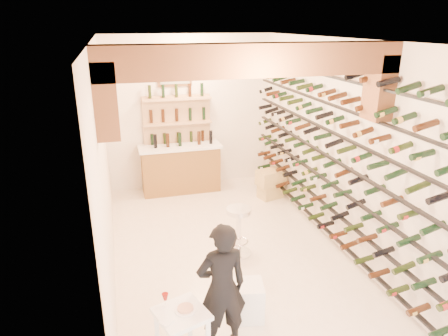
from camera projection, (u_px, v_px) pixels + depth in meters
name	position (u px, v px, depth m)	size (l,w,h in m)	color
ground	(229.00, 252.00, 6.39)	(6.00, 6.00, 0.00)	white
room_shell	(235.00, 115.00, 5.39)	(3.52, 6.02, 3.21)	silver
wine_rack	(325.00, 150.00, 6.25)	(0.32, 5.70, 2.56)	black
back_counter	(181.00, 167.00, 8.54)	(1.70, 0.62, 1.29)	brown
back_shelving	(178.00, 135.00, 8.54)	(1.40, 0.31, 2.73)	tan
tasting_table	(182.00, 322.00, 4.09)	(0.60, 0.60, 0.84)	white
white_stool	(248.00, 300.00, 4.92)	(0.37, 0.37, 0.46)	white
person	(222.00, 288.00, 4.30)	(0.55, 0.36, 1.51)	black
chrome_barstool	(239.00, 228.00, 6.19)	(0.40, 0.40, 0.78)	silver
crate_lower	(270.00, 191.00, 8.33)	(0.46, 0.32, 0.28)	tan
crate_upper	(271.00, 178.00, 8.23)	(0.54, 0.37, 0.31)	tan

